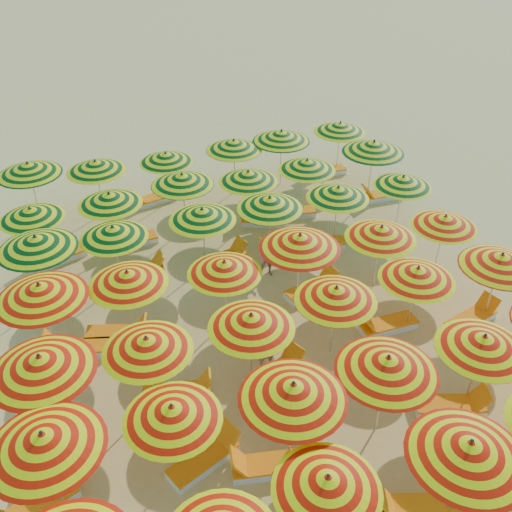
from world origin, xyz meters
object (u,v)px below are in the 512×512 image
Objects in this scene: lounger_5 at (205,459)px; umbrella_38 at (166,157)px; umbrella_40 at (281,136)px; lounger_21 at (131,241)px; umbrella_15 at (336,294)px; lounger_6 at (268,466)px; lounger_9 at (276,375)px; umbrella_6 at (44,441)px; umbrella_7 at (172,413)px; umbrella_17 at (501,261)px; lounger_10 at (386,325)px; lounger_25 at (154,199)px; lounger_11 at (471,319)px; umbrella_30 at (31,213)px; umbrella_41 at (340,127)px; umbrella_18 at (40,291)px; lounger_4 at (35,509)px; beachgoer_a at (267,345)px; lounger_26 at (325,171)px; umbrella_2 at (327,483)px; lounger_7 at (451,406)px; umbrella_3 at (469,450)px; lounger_24 at (381,195)px; umbrella_32 at (182,179)px; lounger_13 at (118,334)px; umbrella_26 at (202,214)px; lounger_12 at (76,348)px; lounger_17 at (223,260)px; lounger_20 at (58,258)px; beachgoer_b at (267,258)px; lounger_18 at (283,250)px; umbrella_22 at (381,232)px; lounger_2 at (416,509)px; umbrella_8 at (293,391)px; umbrella_24 at (36,243)px; umbrella_28 at (338,193)px; umbrella_21 at (300,241)px; lounger_19 at (319,242)px; umbrella_23 at (445,221)px; umbrella_37 at (96,166)px; umbrella_19 at (128,278)px; umbrella_9 at (388,364)px; umbrella_31 at (109,199)px; lounger_23 at (291,212)px; umbrella_10 at (483,343)px; umbrella_16 at (417,274)px; umbrella_29 at (403,181)px; umbrella_36 at (28,169)px; lounger_8 at (179,393)px; umbrella_27 at (270,203)px; umbrella_33 at (248,177)px; lounger_14 at (312,289)px; umbrella_20 at (224,267)px.

umbrella_38 is at bearing 59.18° from lounger_5.
lounger_21 is at bearing -159.14° from umbrella_40.
lounger_6 is (-2.92, -2.92, -1.88)m from umbrella_15.
umbrella_6 is at bearing 175.11° from lounger_9.
umbrella_7 is 1.13× the size of umbrella_17.
lounger_10 is 0.95× the size of lounger_25.
lounger_11 is (2.47, -0.59, 0.00)m from lounger_10.
umbrella_17 is 11.93m from lounger_21.
umbrella_30 is 1.01× the size of umbrella_41.
lounger_4 is at bearing -98.58° from umbrella_18.
lounger_6 is 1.14× the size of beachgoer_a.
lounger_26 is (-0.02, 10.06, 0.00)m from lounger_11.
umbrella_2 reaches higher than lounger_7.
beachgoer_a is (-2.07, 5.19, -1.39)m from umbrella_3.
umbrella_2 is 4.71m from lounger_9.
umbrella_32 is at bearing -1.25° from lounger_24.
lounger_13 is 1.05× the size of lounger_24.
umbrella_26 is 3.49m from lounger_21.
umbrella_18 is 1.61× the size of lounger_26.
umbrella_7 is 1.19× the size of umbrella_41.
lounger_12 is 1.00× the size of lounger_17.
beachgoer_b is at bearing 134.56° from lounger_20.
umbrella_41 is 1.32× the size of lounger_18.
lounger_5 is at bearing -166.41° from lounger_9.
umbrella_22 reaches higher than lounger_2.
umbrella_8 reaches higher than umbrella_17.
umbrella_24 reaches higher than umbrella_28.
umbrella_21 is 1.37× the size of lounger_19.
umbrella_37 is (-9.81, 7.33, 0.09)m from umbrella_23.
umbrella_19 is at bearing -161.61° from umbrella_28.
lounger_20 and lounger_26 have the same top height.
umbrella_9 reaches higher than lounger_18.
lounger_24 is at bearing -99.16° from lounger_2.
lounger_12 is (-4.83, 2.72, 0.00)m from lounger_9.
umbrella_18 is at bearing -133.95° from umbrella_32.
lounger_23 is at bearing 0.47° from umbrella_31.
umbrella_10 is 2.88m from umbrella_16.
umbrella_23 is at bearing 177.91° from lounger_4.
umbrella_36 is at bearing 158.39° from umbrella_29.
lounger_20 is at bearing -173.37° from umbrella_32.
umbrella_21 reaches higher than umbrella_10.
lounger_8 is at bearing 4.96° from lounger_10.
umbrella_30 is at bearing -14.56° from lounger_18.
umbrella_33 is (-0.01, 2.14, -0.09)m from umbrella_27.
umbrella_29 is 2.79m from lounger_24.
umbrella_6 is 9.41m from lounger_14.
umbrella_19 is at bearing -165.59° from umbrella_29.
lounger_17 is (-4.12, 4.82, -1.80)m from umbrella_16.
lounger_6 is (-0.58, -5.07, -1.80)m from umbrella_20.
umbrella_40 reaches higher than umbrella_31.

